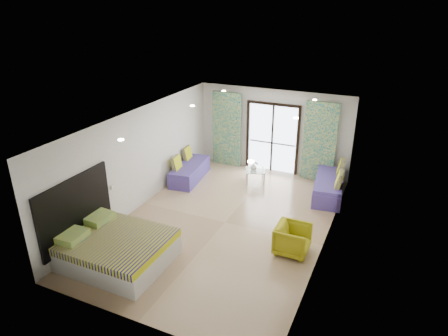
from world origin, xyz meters
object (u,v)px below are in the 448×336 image
at_px(daybed_left, 189,171).
at_px(daybed_right, 329,186).
at_px(bed, 116,249).
at_px(armchair, 293,238).
at_px(coffee_table, 255,171).

distance_m(daybed_left, daybed_right, 4.29).
height_order(bed, armchair, bed).
xyz_separation_m(daybed_left, armchair, (4.02, -2.51, 0.09)).
xyz_separation_m(daybed_left, coffee_table, (1.95, 0.69, 0.07)).
bearing_deg(coffee_table, daybed_right, -0.61).
height_order(bed, daybed_right, daybed_right).
xyz_separation_m(bed, daybed_left, (-0.64, 4.42, -0.04)).
relative_size(daybed_left, daybed_right, 0.93).
relative_size(bed, armchair, 2.93).
xyz_separation_m(bed, daybed_right, (3.60, 5.09, -0.01)).
xyz_separation_m(daybed_left, daybed_right, (4.23, 0.67, 0.02)).
distance_m(bed, coffee_table, 5.28).
bearing_deg(armchair, bed, 118.96).
relative_size(bed, coffee_table, 2.78).
xyz_separation_m(daybed_right, coffee_table, (-2.28, 0.02, 0.05)).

